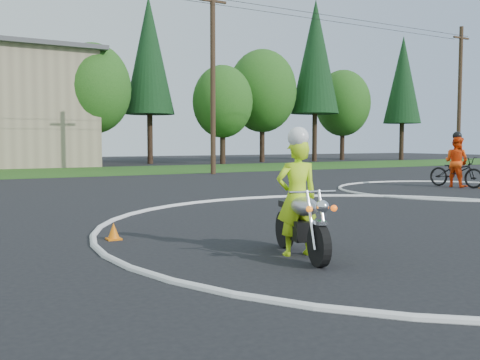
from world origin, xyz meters
TOP-DOWN VIEW (x-y plane):
  - grass_strip at (0.00, 27.00)m, footprint 120.00×10.00m
  - course_markings at (2.17, 4.35)m, footprint 19.05×19.05m
  - primary_motorcycle at (-3.47, 1.58)m, footprint 0.86×1.94m
  - rider_primary_grp at (-3.46, 1.71)m, footprint 0.73×0.57m
  - rider_second_grp at (9.16, 8.76)m, footprint 1.03×2.28m
  - treeline at (14.78, 34.61)m, footprint 38.20×8.10m
  - utility_poles at (5.00, 21.00)m, footprint 41.60×1.12m

SIDE VIEW (x-z plane):
  - course_markings at x=2.17m, z-range -0.05..0.07m
  - grass_strip at x=0.00m, z-range 0.00..0.02m
  - primary_motorcycle at x=-3.47m, z-range -0.01..1.03m
  - rider_second_grp at x=9.16m, z-range -0.31..1.81m
  - rider_primary_grp at x=-3.46m, z-range -0.03..1.90m
  - utility_poles at x=5.00m, z-range 0.20..10.20m
  - treeline at x=14.78m, z-range -0.64..13.88m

